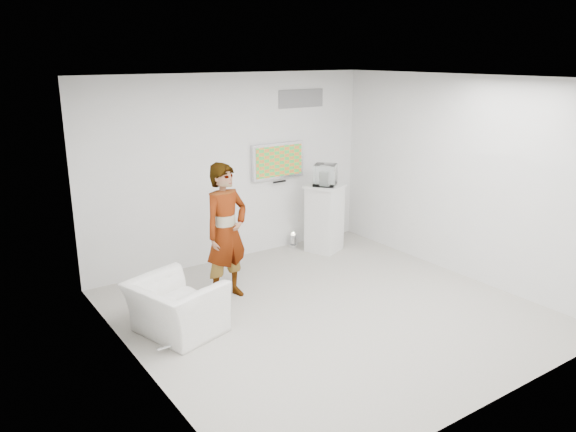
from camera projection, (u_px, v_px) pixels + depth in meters
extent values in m
cube|color=#A6A298|center=(327.00, 311.00, 7.42)|extent=(5.00, 5.00, 0.01)
cube|color=#2F2F32|center=(332.00, 78.00, 6.58)|extent=(5.00, 5.00, 0.01)
cube|color=silver|center=(232.00, 169.00, 8.98)|extent=(5.00, 0.01, 3.00)
cube|color=silver|center=(503.00, 260.00, 5.02)|extent=(5.00, 0.01, 3.00)
cube|color=silver|center=(135.00, 237.00, 5.64)|extent=(0.01, 5.00, 3.00)
cube|color=silver|center=(461.00, 177.00, 8.36)|extent=(0.01, 5.00, 3.00)
cube|color=silver|center=(278.00, 161.00, 9.39)|extent=(1.00, 0.08, 0.60)
cube|color=slate|center=(301.00, 99.00, 9.41)|extent=(0.90, 0.02, 0.30)
imported|color=white|center=(226.00, 232.00, 7.59)|extent=(0.78, 0.60, 1.90)
imported|color=white|center=(176.00, 307.00, 6.76)|extent=(1.15, 1.24, 0.67)
cube|color=silver|center=(324.00, 218.00, 9.57)|extent=(0.73, 0.73, 1.15)
cylinder|color=silver|center=(293.00, 240.00, 9.84)|extent=(0.19, 0.19, 0.25)
cube|color=silver|center=(325.00, 175.00, 9.36)|extent=(0.50, 0.50, 0.36)
cube|color=silver|center=(325.00, 178.00, 9.37)|extent=(0.11, 0.18, 0.24)
cube|color=silver|center=(231.00, 173.00, 7.65)|extent=(0.03, 0.13, 0.03)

